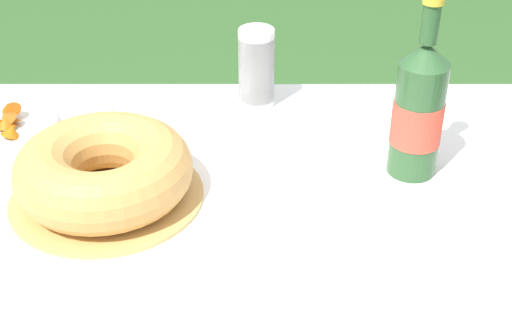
# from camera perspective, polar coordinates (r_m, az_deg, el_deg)

# --- Properties ---
(garden_table) EXTENTS (1.70, 0.94, 0.67)m
(garden_table) POSITION_cam_1_polar(r_m,az_deg,el_deg) (1.18, 3.22, -7.00)
(garden_table) COLOR #A87A47
(garden_table) RESTS_ON ground_plane
(tablecloth) EXTENTS (1.71, 0.95, 0.10)m
(tablecloth) POSITION_cam_1_polar(r_m,az_deg,el_deg) (1.15, 3.30, -5.15)
(tablecloth) COLOR white
(tablecloth) RESTS_ON garden_table
(bundt_cake) EXTENTS (0.32, 0.32, 0.10)m
(bundt_cake) POSITION_cam_1_polar(r_m,az_deg,el_deg) (1.18, -12.01, -0.89)
(bundt_cake) COLOR tan
(bundt_cake) RESTS_ON tablecloth
(cup_stack) EXTENTS (0.07, 0.07, 0.16)m
(cup_stack) POSITION_cam_1_polar(r_m,az_deg,el_deg) (1.43, 0.09, 7.39)
(cup_stack) COLOR white
(cup_stack) RESTS_ON tablecloth
(cider_bottle_green) EXTENTS (0.09, 0.09, 0.32)m
(cider_bottle_green) POSITION_cam_1_polar(r_m,az_deg,el_deg) (1.22, 12.92, 3.88)
(cider_bottle_green) COLOR #2D562D
(cider_bottle_green) RESTS_ON tablecloth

